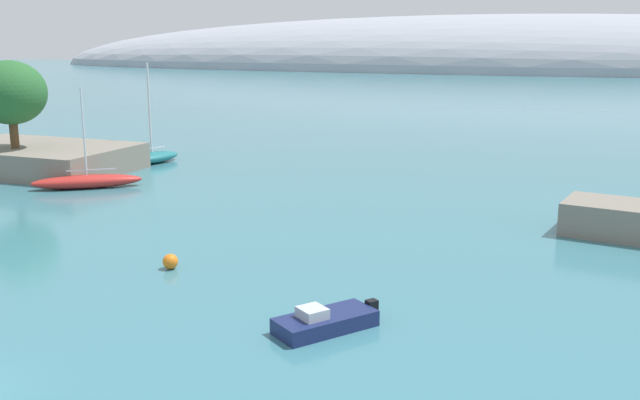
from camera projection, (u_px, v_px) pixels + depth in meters
The scene contains 7 objects.
shore_outcrop at pixel (34, 158), 60.52m from camera, with size 16.30×10.21×2.16m, color gray.
tree_clump_shore at pixel (10, 93), 57.64m from camera, with size 5.72×5.72×7.11m.
distant_ridge at pixel (493, 70), 264.18m from camera, with size 383.66×89.04×39.88m, color #999EA8.
sailboat_teal_near_shore at pixel (152, 157), 64.22m from camera, with size 3.52×6.24×8.91m.
sailboat_red_mid_mooring at pixel (87, 181), 53.41m from camera, with size 7.34×6.28×7.47m.
motorboat_navy_foreground at pixel (325, 321), 27.31m from camera, with size 3.62×4.21×1.02m.
mooring_buoy_orange at pixel (170, 261), 34.59m from camera, with size 0.75×0.75×0.75m, color orange.
Camera 1 is at (18.47, -14.15, 10.85)m, focal length 40.18 mm.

